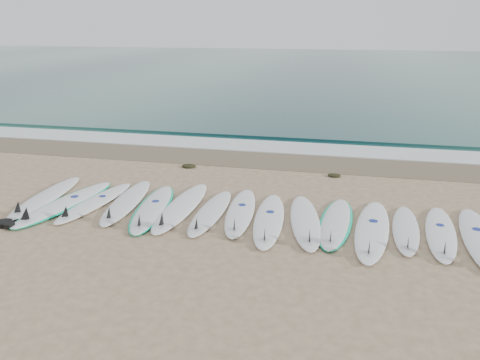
% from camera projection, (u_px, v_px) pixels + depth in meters
% --- Properties ---
extents(ground, '(120.00, 120.00, 0.00)m').
position_uv_depth(ground, '(241.00, 217.00, 9.34)').
color(ground, '#9E8567').
extents(ocean, '(120.00, 55.00, 0.03)m').
position_uv_depth(ocean, '(323.00, 68.00, 39.40)').
color(ocean, '#1F514E').
rests_on(ocean, ground).
extents(wet_sand_band, '(120.00, 1.80, 0.01)m').
position_uv_depth(wet_sand_band, '(272.00, 160.00, 13.13)').
color(wet_sand_band, brown).
rests_on(wet_sand_band, ground).
extents(foam_band, '(120.00, 1.40, 0.04)m').
position_uv_depth(foam_band, '(279.00, 147.00, 14.42)').
color(foam_band, silver).
rests_on(foam_band, ground).
extents(wave_crest, '(120.00, 1.00, 0.10)m').
position_uv_depth(wave_crest, '(285.00, 135.00, 15.80)').
color(wave_crest, '#1F514E').
rests_on(wave_crest, ground).
extents(surfboard_0, '(0.71, 2.77, 0.35)m').
position_uv_depth(surfboard_0, '(45.00, 197.00, 10.20)').
color(surfboard_0, silver).
rests_on(surfboard_0, ground).
extents(surfboard_1, '(1.19, 2.98, 0.37)m').
position_uv_depth(surfboard_1, '(64.00, 203.00, 9.87)').
color(surfboard_1, white).
rests_on(surfboard_1, ground).
extents(surfboard_2, '(0.86, 2.61, 0.33)m').
position_uv_depth(surfboard_2, '(93.00, 203.00, 9.91)').
color(surfboard_2, white).
rests_on(surfboard_2, ground).
extents(surfboard_3, '(0.83, 2.75, 0.35)m').
position_uv_depth(surfboard_3, '(126.00, 202.00, 9.93)').
color(surfboard_3, white).
rests_on(surfboard_3, ground).
extents(surfboard_4, '(1.03, 2.76, 0.34)m').
position_uv_depth(surfboard_4, '(152.00, 208.00, 9.62)').
color(surfboard_4, silver).
rests_on(surfboard_4, ground).
extents(surfboard_5, '(0.66, 2.90, 0.37)m').
position_uv_depth(surfboard_5, '(180.00, 207.00, 9.64)').
color(surfboard_5, white).
rests_on(surfboard_5, ground).
extents(surfboard_6, '(0.57, 2.51, 0.32)m').
position_uv_depth(surfboard_6, '(210.00, 213.00, 9.39)').
color(surfboard_6, white).
rests_on(surfboard_6, ground).
extents(surfboard_7, '(0.78, 2.65, 0.33)m').
position_uv_depth(surfboard_7, '(240.00, 212.00, 9.41)').
color(surfboard_7, white).
rests_on(surfboard_7, ground).
extents(surfboard_8, '(0.77, 2.75, 0.35)m').
position_uv_depth(surfboard_8, '(269.00, 220.00, 9.03)').
color(surfboard_8, white).
rests_on(surfboard_8, ground).
extents(surfboard_9, '(0.97, 2.73, 0.34)m').
position_uv_depth(surfboard_9, '(305.00, 222.00, 8.96)').
color(surfboard_9, white).
rests_on(surfboard_9, ground).
extents(surfboard_10, '(0.81, 2.59, 0.32)m').
position_uv_depth(surfboard_10, '(336.00, 223.00, 8.94)').
color(surfboard_10, white).
rests_on(surfboard_10, ground).
extents(surfboard_11, '(0.90, 2.95, 0.37)m').
position_uv_depth(surfboard_11, '(372.00, 230.00, 8.58)').
color(surfboard_11, white).
rests_on(surfboard_11, ground).
extents(surfboard_12, '(0.65, 2.34, 0.29)m').
position_uv_depth(surfboard_12, '(406.00, 230.00, 8.62)').
color(surfboard_12, silver).
rests_on(surfboard_12, ground).
extents(surfboard_13, '(0.82, 2.58, 0.32)m').
position_uv_depth(surfboard_13, '(441.00, 233.00, 8.47)').
color(surfboard_13, white).
rests_on(surfboard_13, ground).
extents(surfboard_14, '(0.82, 2.86, 0.36)m').
position_uv_depth(surfboard_14, '(480.00, 239.00, 8.23)').
color(surfboard_14, silver).
rests_on(surfboard_14, ground).
extents(seaweed_near, '(0.39, 0.30, 0.08)m').
position_uv_depth(seaweed_near, '(189.00, 166.00, 12.50)').
color(seaweed_near, black).
rests_on(seaweed_near, ground).
extents(seaweed_far, '(0.34, 0.26, 0.07)m').
position_uv_depth(seaweed_far, '(334.00, 175.00, 11.75)').
color(seaweed_far, black).
rests_on(seaweed_far, ground).
extents(leash_coil, '(0.46, 0.36, 0.11)m').
position_uv_depth(leash_coil, '(5.00, 224.00, 8.89)').
color(leash_coil, black).
rests_on(leash_coil, ground).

